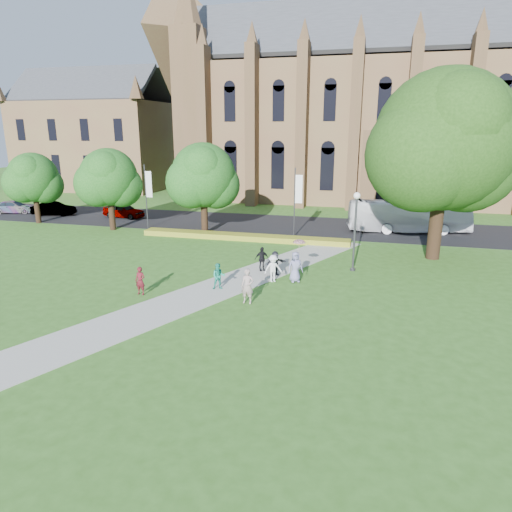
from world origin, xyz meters
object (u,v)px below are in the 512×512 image
(tour_coach, at_px, (409,216))
(large_tree, at_px, (445,141))
(car_1, at_px, (54,209))
(streetlamp, at_px, (355,222))
(car_0, at_px, (124,210))
(pedestrian_0, at_px, (140,281))
(car_2, at_px, (14,207))

(tour_coach, bearing_deg, large_tree, 177.61)
(car_1, bearing_deg, streetlamp, -124.46)
(streetlamp, relative_size, car_0, 1.17)
(large_tree, relative_size, tour_coach, 1.22)
(large_tree, bearing_deg, pedestrian_0, -144.18)
(car_2, bearing_deg, large_tree, -118.52)
(large_tree, distance_m, car_0, 32.14)
(streetlamp, height_order, car_1, streetlamp)
(streetlamp, distance_m, large_tree, 8.73)
(tour_coach, height_order, car_2, tour_coach)
(pedestrian_0, bearing_deg, tour_coach, 54.63)
(car_0, height_order, car_2, car_0)
(tour_coach, relative_size, car_0, 2.40)
(streetlamp, distance_m, car_1, 34.91)
(car_1, bearing_deg, tour_coach, -102.29)
(tour_coach, relative_size, car_2, 2.34)
(streetlamp, relative_size, pedestrian_0, 3.24)
(car_1, distance_m, pedestrian_0, 29.10)
(pedestrian_0, bearing_deg, car_2, 144.04)
(car_2, bearing_deg, car_0, -105.70)
(car_0, distance_m, car_1, 8.08)
(large_tree, height_order, car_1, large_tree)
(streetlamp, height_order, car_0, streetlamp)
(car_1, distance_m, car_2, 5.36)
(car_1, xyz_separation_m, pedestrian_0, (21.12, -20.02, 0.09))
(tour_coach, xyz_separation_m, pedestrian_0, (-15.71, -20.99, -0.67))
(large_tree, relative_size, car_1, 2.93)
(car_1, bearing_deg, car_0, -98.31)
(streetlamp, height_order, car_2, streetlamp)
(streetlamp, distance_m, tour_coach, 14.03)
(car_0, bearing_deg, car_2, 99.81)
(tour_coach, relative_size, pedestrian_0, 6.67)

